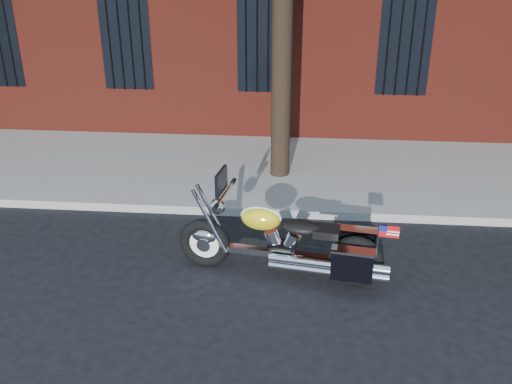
{
  "coord_description": "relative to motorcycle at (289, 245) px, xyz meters",
  "views": [
    {
      "loc": [
        0.91,
        -7.33,
        4.45
      ],
      "look_at": [
        0.22,
        0.8,
        0.7
      ],
      "focal_mm": 40.0,
      "sensor_mm": 36.0,
      "label": 1
    }
  ],
  "objects": [
    {
      "name": "sidewalk",
      "position": [
        -0.79,
        3.76,
        -0.44
      ],
      "size": [
        40.0,
        3.6,
        0.15
      ],
      "primitive_type": "cube",
      "color": "gray",
      "rests_on": "ground"
    },
    {
      "name": "ground",
      "position": [
        -0.79,
        0.5,
        -0.52
      ],
      "size": [
        120.0,
        120.0,
        0.0
      ],
      "primitive_type": "plane",
      "color": "black",
      "rests_on": "ground"
    },
    {
      "name": "motorcycle",
      "position": [
        0.0,
        0.0,
        0.0
      ],
      "size": [
        2.96,
        1.13,
        1.53
      ],
      "rotation": [
        0.0,
        0.0,
        -0.15
      ],
      "color": "black",
      "rests_on": "ground"
    },
    {
      "name": "curb",
      "position": [
        -0.79,
        1.88,
        -0.44
      ],
      "size": [
        40.0,
        0.16,
        0.15
      ],
      "primitive_type": "cube",
      "color": "gray",
      "rests_on": "ground"
    }
  ]
}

